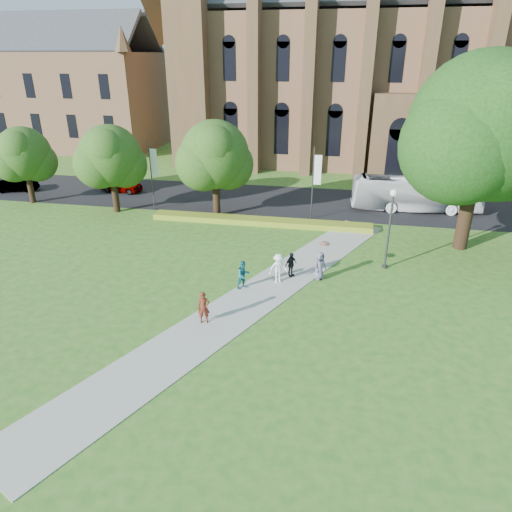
% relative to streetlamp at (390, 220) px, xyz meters
% --- Properties ---
extents(ground, '(160.00, 160.00, 0.00)m').
position_rel_streetlamp_xyz_m(ground, '(-7.50, -6.50, -3.30)').
color(ground, '#2D671F').
rests_on(ground, ground).
extents(road, '(160.00, 10.00, 0.02)m').
position_rel_streetlamp_xyz_m(road, '(-7.50, 13.50, -3.29)').
color(road, black).
rests_on(road, ground).
extents(footpath, '(15.58, 28.54, 0.04)m').
position_rel_streetlamp_xyz_m(footpath, '(-7.50, -5.50, -3.28)').
color(footpath, '#B2B2A8').
rests_on(footpath, ground).
extents(flower_hedge, '(18.00, 1.40, 0.45)m').
position_rel_streetlamp_xyz_m(flower_hedge, '(-9.50, 6.70, -3.07)').
color(flower_hedge, '#ABA922').
rests_on(flower_hedge, ground).
extents(cathedral, '(52.60, 18.25, 28.00)m').
position_rel_streetlamp_xyz_m(cathedral, '(2.50, 33.23, 9.69)').
color(cathedral, brown).
rests_on(cathedral, ground).
extents(building_west, '(22.00, 14.00, 18.30)m').
position_rel_streetlamp_xyz_m(building_west, '(-41.50, 35.50, 5.91)').
color(building_west, brown).
rests_on(building_west, ground).
extents(streetlamp, '(0.44, 0.44, 5.24)m').
position_rel_streetlamp_xyz_m(streetlamp, '(0.00, 0.00, 0.00)').
color(streetlamp, '#38383D').
rests_on(streetlamp, ground).
extents(large_tree, '(9.60, 9.60, 13.20)m').
position_rel_streetlamp_xyz_m(large_tree, '(5.50, 4.50, 5.07)').
color(large_tree, '#332114').
rests_on(large_tree, ground).
extents(street_tree_0, '(5.20, 5.20, 7.50)m').
position_rel_streetlamp_xyz_m(street_tree_0, '(-22.50, 7.50, 1.58)').
color(street_tree_0, '#332114').
rests_on(street_tree_0, ground).
extents(street_tree_1, '(5.60, 5.60, 8.05)m').
position_rel_streetlamp_xyz_m(street_tree_1, '(-13.50, 8.00, 1.93)').
color(street_tree_1, '#332114').
rests_on(street_tree_1, ground).
extents(street_tree_2, '(4.80, 4.80, 6.95)m').
position_rel_streetlamp_xyz_m(street_tree_2, '(-31.50, 8.50, 1.23)').
color(street_tree_2, '#332114').
rests_on(street_tree_2, ground).
extents(banner_pole_0, '(0.70, 0.10, 6.00)m').
position_rel_streetlamp_xyz_m(banner_pole_0, '(-5.39, 8.70, 0.09)').
color(banner_pole_0, '#38383D').
rests_on(banner_pole_0, ground).
extents(banner_pole_1, '(0.70, 0.10, 6.00)m').
position_rel_streetlamp_xyz_m(banner_pole_1, '(-19.39, 8.70, 0.09)').
color(banner_pole_1, '#38383D').
rests_on(banner_pole_1, ground).
extents(tour_coach, '(11.16, 3.30, 3.07)m').
position_rel_streetlamp_xyz_m(tour_coach, '(3.27, 12.82, -1.74)').
color(tour_coach, silver).
rests_on(tour_coach, road).
extents(car_0, '(4.51, 2.26, 1.47)m').
position_rel_streetlamp_xyz_m(car_0, '(-24.97, 13.43, -2.54)').
color(car_0, gray).
rests_on(car_0, road).
extents(car_1, '(4.28, 2.63, 1.33)m').
position_rel_streetlamp_xyz_m(car_1, '(-35.40, 11.54, -2.61)').
color(car_1, gray).
rests_on(car_1, road).
extents(pedestrian_0, '(0.72, 0.59, 1.72)m').
position_rel_streetlamp_xyz_m(pedestrian_0, '(-9.57, -8.65, -2.40)').
color(pedestrian_0, maroon).
rests_on(pedestrian_0, footpath).
extents(pedestrian_1, '(1.06, 1.04, 1.73)m').
position_rel_streetlamp_xyz_m(pedestrian_1, '(-8.39, -4.59, -2.39)').
color(pedestrian_1, '#166371').
rests_on(pedestrian_1, footpath).
extents(pedestrian_2, '(1.36, 1.11, 1.84)m').
position_rel_streetlamp_xyz_m(pedestrian_2, '(-6.49, -3.42, -2.34)').
color(pedestrian_2, white).
rests_on(pedestrian_2, footpath).
extents(pedestrian_3, '(0.88, 0.95, 1.57)m').
position_rel_streetlamp_xyz_m(pedestrian_3, '(-5.85, -2.46, -2.47)').
color(pedestrian_3, black).
rests_on(pedestrian_3, footpath).
extents(pedestrian_4, '(1.01, 0.99, 1.75)m').
position_rel_streetlamp_xyz_m(pedestrian_4, '(-4.08, -2.49, -2.38)').
color(pedestrian_4, slate).
rests_on(pedestrian_4, footpath).
extents(parasol, '(0.80, 0.80, 0.60)m').
position_rel_streetlamp_xyz_m(parasol, '(-3.90, -2.39, -1.21)').
color(parasol, '#E19FB9').
rests_on(parasol, pedestrian_4).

